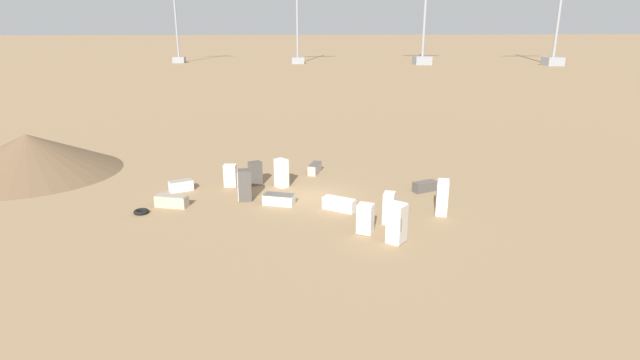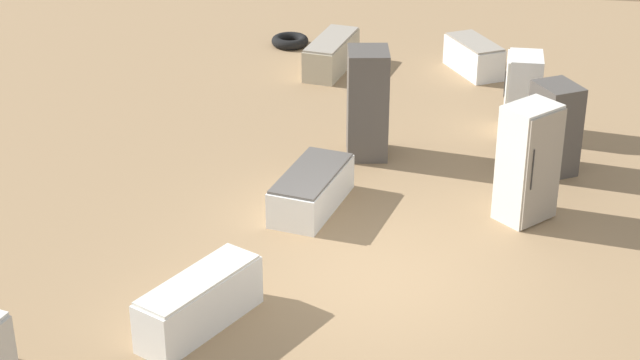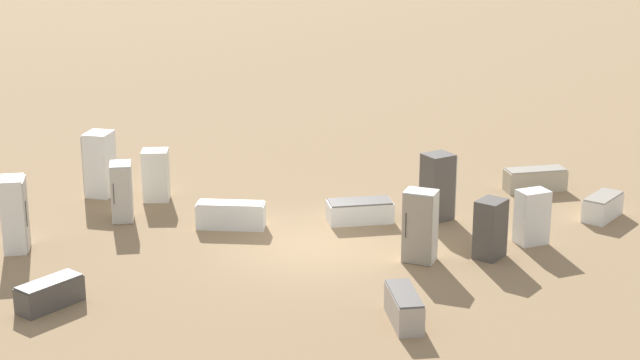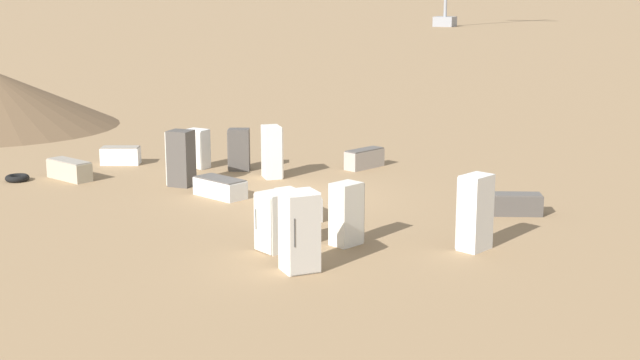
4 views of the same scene
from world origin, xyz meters
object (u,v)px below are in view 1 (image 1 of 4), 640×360
discarded_fridge_1 (255,173)px  power_pylon_3 (177,32)px  discarded_fridge_11 (397,223)px  discarded_fridge_10 (389,208)px  discarded_fridge_12 (282,173)px  discarded_fridge_2 (244,185)px  discarded_fridge_6 (315,168)px  discarded_fridge_0 (339,204)px  discarded_fridge_3 (230,176)px  scrap_tire (141,212)px  discarded_fridge_5 (442,197)px  discarded_fridge_13 (279,199)px  discarded_fridge_8 (181,185)px  discarded_fridge_4 (425,186)px  discarded_fridge_7 (365,219)px  power_pylon_1 (424,21)px  discarded_fridge_9 (172,201)px  power_pylon_2 (297,30)px  power_pylon_0 (558,20)px

discarded_fridge_1 → power_pylon_3: bearing=-11.8°
power_pylon_3 → discarded_fridge_11: power_pylon_3 is taller
discarded_fridge_10 → discarded_fridge_12: (-5.42, 6.40, 0.09)m
discarded_fridge_2 → discarded_fridge_6: discarded_fridge_2 is taller
discarded_fridge_0 → discarded_fridge_12: discarded_fridge_12 is taller
discarded_fridge_3 → scrap_tire: 6.25m
discarded_fridge_5 → discarded_fridge_13: 9.04m
discarded_fridge_8 → discarded_fridge_11: size_ratio=0.81×
discarded_fridge_0 → discarded_fridge_4: 6.30m
discarded_fridge_3 → discarded_fridge_13: discarded_fridge_3 is taller
discarded_fridge_7 → power_pylon_1: bearing=-80.9°
power_pylon_3 → discarded_fridge_6: 111.28m
discarded_fridge_9 → discarded_fridge_13: (6.00, -0.10, -0.04)m
discarded_fridge_8 → discarded_fridge_12: bearing=-112.1°
discarded_fridge_5 → discarded_fridge_6: size_ratio=1.14×
discarded_fridge_9 → discarded_fridge_12: bearing=133.1°
discarded_fridge_7 → discarded_fridge_0: bearing=-48.1°
power_pylon_1 → discarded_fridge_1: bearing=-111.6°
discarded_fridge_2 → scrap_tire: (-5.48, -1.67, -0.82)m
power_pylon_2 → discarded_fridge_9: power_pylon_2 is taller
discarded_fridge_13 → discarded_fridge_8: bearing=82.3°
discarded_fridge_12 → discarded_fridge_13: (-0.20, -3.19, -0.61)m
power_pylon_1 → discarded_fridge_6: (-34.71, -95.45, -10.34)m
power_pylon_1 → discarded_fridge_0: size_ratio=18.78×
power_pylon_3 → discarded_fridge_0: size_ratio=13.94×
discarded_fridge_4 → scrap_tire: 16.55m
discarded_fridge_8 → discarded_fridge_2: bearing=-142.1°
discarded_fridge_13 → power_pylon_2: bearing=15.6°
discarded_fridge_0 → discarded_fridge_7: bearing=-131.1°
discarded_fridge_1 → discarded_fridge_4: bearing=-126.7°
discarded_fridge_7 → discarded_fridge_5: bearing=-128.0°
scrap_tire → discarded_fridge_10: bearing=-10.3°
discarded_fridge_0 → scrap_tire: size_ratio=2.29×
power_pylon_2 → discarded_fridge_12: (-5.35, -104.20, -7.55)m
power_pylon_3 → scrap_tire: power_pylon_3 is taller
discarded_fridge_6 → discarded_fridge_9: size_ratio=0.88×
discarded_fridge_13 → discarded_fridge_7: bearing=-118.3°
discarded_fridge_1 → scrap_tire: discarded_fridge_1 is taller
power_pylon_1 → discarded_fridge_8: bearing=-113.7°
discarded_fridge_5 → discarded_fridge_10: size_ratio=1.18×
discarded_fridge_4 → discarded_fridge_6: bearing=-146.5°
discarded_fridge_1 → discarded_fridge_4: size_ratio=0.93×
power_pylon_3 → discarded_fridge_8: power_pylon_3 is taller
power_pylon_3 → discarded_fridge_3: 112.41m
power_pylon_0 → discarded_fridge_8: size_ratio=22.55×
discarded_fridge_13 → scrap_tire: (-7.45, -0.84, -0.19)m
discarded_fridge_3 → discarded_fridge_13: 4.66m
discarded_fridge_7 → discarded_fridge_8: discarded_fridge_7 is taller
discarded_fridge_9 → power_pylon_0: bearing=158.5°
power_pylon_2 → discarded_fridge_1: power_pylon_2 is taller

